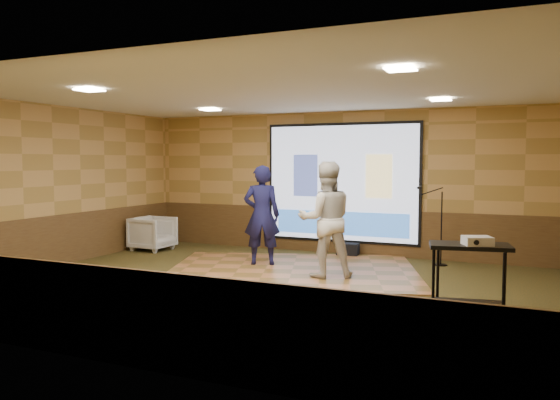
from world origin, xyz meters
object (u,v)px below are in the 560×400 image
at_px(mic_stand, 438,239).
at_px(banquet_chair, 153,233).
at_px(dance_floor, 292,270).
at_px(player_left, 262,215).
at_px(duffel_bag, 348,250).
at_px(projector_screen, 341,184).
at_px(player_right, 326,219).
at_px(av_table, 469,268).
at_px(projector, 477,241).

xyz_separation_m(mic_stand, banquet_chair, (-5.98, -0.76, -0.12)).
distance_m(dance_floor, player_left, 1.20).
height_order(banquet_chair, duffel_bag, banquet_chair).
height_order(projector_screen, mic_stand, projector_screen).
height_order(player_right, duffel_bag, player_right).
xyz_separation_m(player_right, mic_stand, (1.56, 1.97, -0.50)).
distance_m(av_table, banquet_chair, 7.44).
xyz_separation_m(player_left, player_right, (1.45, -0.56, 0.04)).
bearing_deg(av_table, projector, -38.29).
bearing_deg(banquet_chair, projector, -111.82).
bearing_deg(banquet_chair, dance_floor, -101.65).
distance_m(player_left, projector, 4.60).
height_order(projector_screen, av_table, projector_screen).
bearing_deg(projector_screen, mic_stand, -13.21).
relative_size(player_right, av_table, 1.97).
xyz_separation_m(player_left, mic_stand, (3.01, 1.41, -0.46)).
bearing_deg(mic_stand, dance_floor, -134.46).
bearing_deg(duffel_bag, projector, -55.33).
bearing_deg(banquet_chair, player_right, -103.60).
height_order(projector, banquet_chair, projector).
bearing_deg(banquet_chair, duffel_bag, -74.85).
bearing_deg(projector_screen, duffel_bag, -47.89).
bearing_deg(player_right, banquet_chair, -44.29).
bearing_deg(duffel_bag, player_left, -125.75).
bearing_deg(projector, player_right, 121.59).
relative_size(dance_floor, av_table, 4.47).
bearing_deg(player_right, av_table, 115.32).
distance_m(dance_floor, av_table, 3.83).
relative_size(dance_floor, mic_stand, 2.91).
bearing_deg(duffel_bag, projector_screen, 132.11).
xyz_separation_m(projector_screen, banquet_chair, (-3.92, -1.25, -1.10)).
height_order(projector_screen, player_left, projector_screen).
bearing_deg(banquet_chair, projector_screen, -70.69).
relative_size(dance_floor, projector, 13.89).
distance_m(projector_screen, dance_floor, 2.58).
relative_size(av_table, duffel_bag, 2.26).
xyz_separation_m(dance_floor, av_table, (3.15, -2.07, 0.67)).
relative_size(projector_screen, mic_stand, 2.21).
bearing_deg(mic_stand, player_left, -144.82).
relative_size(player_left, duffel_bag, 4.29).
relative_size(projector_screen, projector, 10.57).
distance_m(player_left, av_table, 4.50).
xyz_separation_m(projector_screen, mic_stand, (2.05, -0.48, -0.98)).
xyz_separation_m(player_right, av_table, (2.41, -1.73, -0.31)).
relative_size(player_left, av_table, 1.90).
distance_m(player_right, projector, 3.08).
height_order(dance_floor, player_left, player_left).
xyz_separation_m(banquet_chair, duffel_bag, (4.15, 0.99, -0.24)).
relative_size(banquet_chair, duffel_bag, 1.89).
relative_size(dance_floor, player_right, 2.27).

